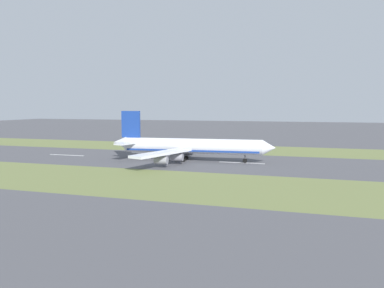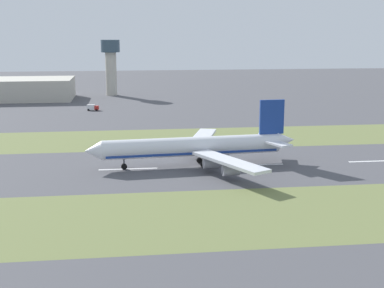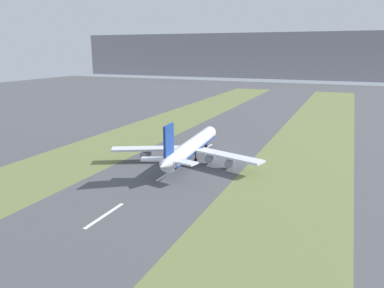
# 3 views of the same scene
# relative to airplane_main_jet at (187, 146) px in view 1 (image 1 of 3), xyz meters

# --- Properties ---
(ground_plane) EXTENTS (800.00, 800.00, 0.00)m
(ground_plane) POSITION_rel_airplane_main_jet_xyz_m (-1.64, 1.28, -6.02)
(ground_plane) COLOR #4C4C51
(grass_median_west) EXTENTS (40.00, 600.00, 0.01)m
(grass_median_west) POSITION_rel_airplane_main_jet_xyz_m (-46.64, 1.28, -6.02)
(grass_median_west) COLOR olive
(grass_median_west) RESTS_ON ground
(grass_median_east) EXTENTS (40.00, 600.00, 0.01)m
(grass_median_east) POSITION_rel_airplane_main_jet_xyz_m (43.36, 1.28, -6.02)
(grass_median_east) COLOR olive
(grass_median_east) RESTS_ON ground
(centreline_dash_near) EXTENTS (1.20, 18.00, 0.01)m
(centreline_dash_near) POSITION_rel_airplane_main_jet_xyz_m (-1.64, -58.10, -6.01)
(centreline_dash_near) COLOR silver
(centreline_dash_near) RESTS_ON ground
(centreline_dash_mid) EXTENTS (1.20, 18.00, 0.01)m
(centreline_dash_mid) POSITION_rel_airplane_main_jet_xyz_m (-1.64, -18.10, -6.01)
(centreline_dash_mid) COLOR silver
(centreline_dash_mid) RESTS_ON ground
(centreline_dash_far) EXTENTS (1.20, 18.00, 0.01)m
(centreline_dash_far) POSITION_rel_airplane_main_jet_xyz_m (-1.64, 21.90, -6.01)
(centreline_dash_far) COLOR silver
(centreline_dash_far) RESTS_ON ground
(airplane_main_jet) EXTENTS (63.93, 67.22, 20.20)m
(airplane_main_jet) POSITION_rel_airplane_main_jet_xyz_m (0.00, 0.00, 0.00)
(airplane_main_jet) COLOR silver
(airplane_main_jet) RESTS_ON ground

